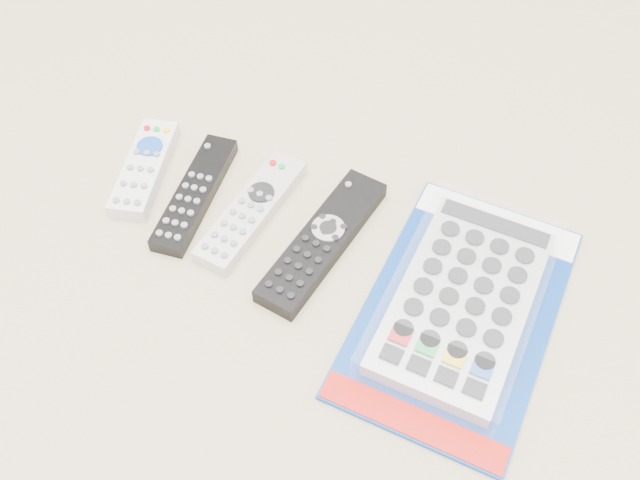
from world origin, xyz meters
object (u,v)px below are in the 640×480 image
(remote_small_grey, at_px, (145,168))
(remote_silver_dvd, at_px, (251,211))
(remote_slim_black, at_px, (195,194))
(jumbo_remote_packaged, at_px, (463,300))
(remote_large_black, at_px, (322,241))

(remote_small_grey, distance_m, remote_silver_dvd, 0.17)
(remote_small_grey, distance_m, remote_slim_black, 0.09)
(jumbo_remote_packaged, bearing_deg, remote_small_grey, 177.54)
(remote_small_grey, xyz_separation_m, jumbo_remote_packaged, (0.46, -0.06, 0.01))
(remote_silver_dvd, xyz_separation_m, remote_large_black, (0.10, -0.02, 0.00))
(jumbo_remote_packaged, bearing_deg, remote_slim_black, 178.25)
(remote_large_black, bearing_deg, remote_silver_dvd, -176.91)
(remote_slim_black, relative_size, remote_silver_dvd, 0.97)
(remote_slim_black, xyz_separation_m, remote_large_black, (0.19, -0.02, 0.00))
(remote_small_grey, bearing_deg, jumbo_remote_packaged, -19.57)
(remote_small_grey, bearing_deg, remote_large_black, -18.61)
(remote_large_black, bearing_deg, jumbo_remote_packaged, 2.28)
(remote_silver_dvd, xyz_separation_m, jumbo_remote_packaged, (0.29, -0.05, 0.01))
(remote_large_black, relative_size, jumbo_remote_packaged, 0.65)
(remote_large_black, bearing_deg, remote_small_grey, -175.38)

